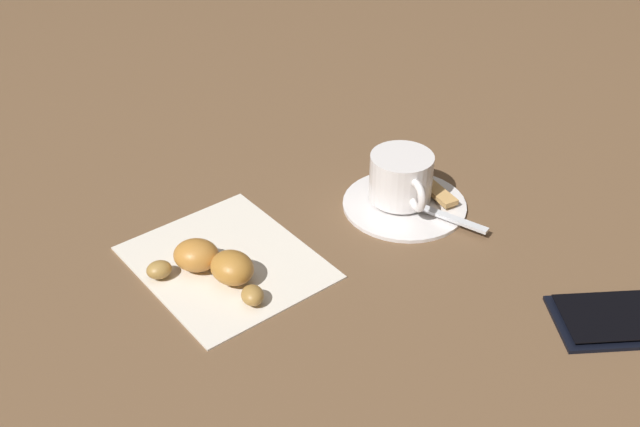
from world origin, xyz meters
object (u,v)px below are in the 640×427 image
(napkin, at_px, (227,262))
(teaspoon, at_px, (410,202))
(sugar_packet, at_px, (434,190))
(croissant, at_px, (213,265))
(cell_phone, at_px, (632,318))
(saucer, at_px, (404,203))
(espresso_cup, at_px, (402,177))

(napkin, bearing_deg, teaspoon, 3.67)
(sugar_packet, xyz_separation_m, croissant, (-0.27, -0.04, 0.01))
(croissant, height_order, cell_phone, croissant)
(teaspoon, distance_m, cell_phone, 0.26)
(saucer, xyz_separation_m, cell_phone, (0.11, -0.24, 0.00))
(saucer, relative_size, teaspoon, 1.11)
(espresso_cup, xyz_separation_m, teaspoon, (0.00, -0.02, -0.02))
(teaspoon, xyz_separation_m, cell_phone, (0.11, -0.23, -0.01))
(espresso_cup, xyz_separation_m, cell_phone, (0.11, -0.25, -0.03))
(teaspoon, bearing_deg, cell_phone, -65.78)
(saucer, relative_size, sugar_packet, 2.03)
(saucer, height_order, teaspoon, teaspoon)
(saucer, bearing_deg, sugar_packet, 3.26)
(espresso_cup, xyz_separation_m, sugar_packet, (0.04, -0.00, -0.02))
(teaspoon, height_order, cell_phone, teaspoon)
(espresso_cup, bearing_deg, saucer, -70.83)
(saucer, relative_size, espresso_cup, 1.46)
(napkin, height_order, cell_phone, cell_phone)
(sugar_packet, height_order, napkin, sugar_packet)
(espresso_cup, height_order, teaspoon, espresso_cup)
(saucer, distance_m, cell_phone, 0.27)
(teaspoon, relative_size, croissant, 1.16)
(teaspoon, xyz_separation_m, napkin, (-0.21, -0.01, -0.01))
(espresso_cup, relative_size, cell_phone, 0.59)
(croissant, bearing_deg, espresso_cup, 12.05)
(sugar_packet, xyz_separation_m, cell_phone, (0.07, -0.25, -0.01))
(sugar_packet, height_order, croissant, croissant)
(teaspoon, bearing_deg, napkin, -176.33)
(cell_phone, bearing_deg, croissant, 149.03)
(espresso_cup, xyz_separation_m, croissant, (-0.23, -0.05, -0.02))
(sugar_packet, bearing_deg, napkin, 89.65)
(napkin, bearing_deg, cell_phone, -34.68)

